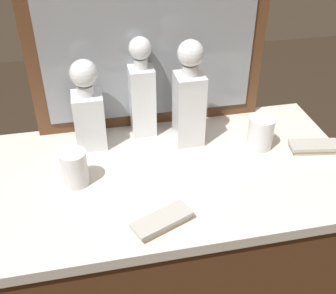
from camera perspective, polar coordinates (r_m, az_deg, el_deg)
dresser at (r=1.47m, az=0.00°, el=-16.77°), size 1.04×0.56×0.88m
dresser_mirror at (r=1.22m, az=-2.69°, el=19.07°), size 0.71×0.03×0.77m
crystal_decanter_left at (r=1.22m, az=2.88°, el=5.94°), size 0.08×0.08×0.32m
crystal_decanter_center at (r=1.23m, az=-10.73°, el=4.57°), size 0.09×0.09×0.27m
crystal_decanter_rear at (r=1.26m, az=-3.54°, el=6.87°), size 0.07×0.07×0.31m
crystal_tumbler_left at (r=1.26m, az=12.44°, el=1.73°), size 0.08×0.08×0.10m
crystal_tumbler_far_right at (r=1.12m, az=-12.57°, el=-2.89°), size 0.07×0.07×0.10m
silver_brush_far_left at (r=1.00m, az=-0.80°, el=-10.06°), size 0.16×0.11×0.02m
silver_brush_center at (r=1.30m, az=19.26°, el=0.02°), size 0.15×0.08×0.02m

